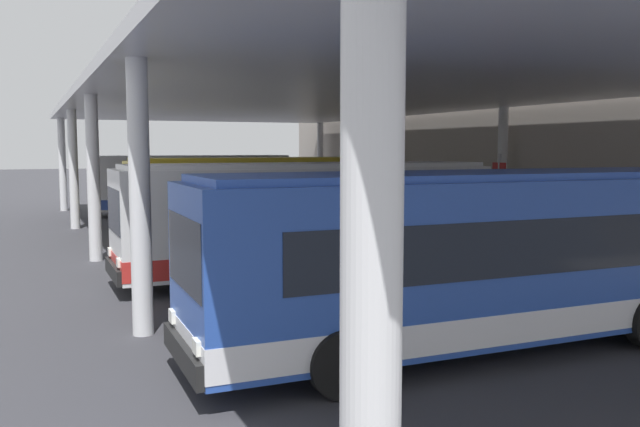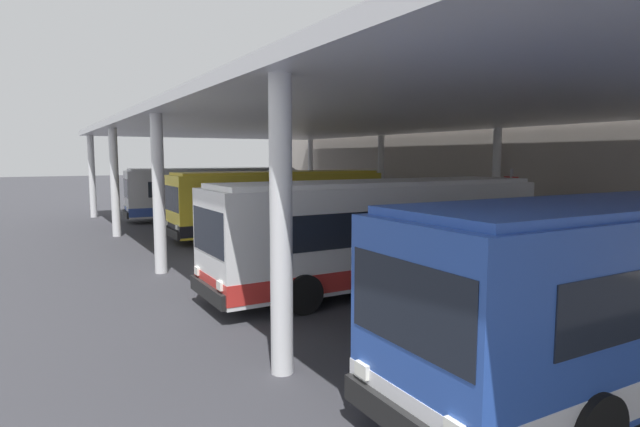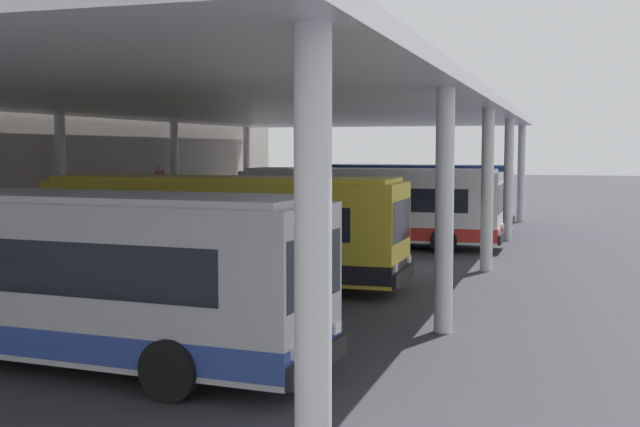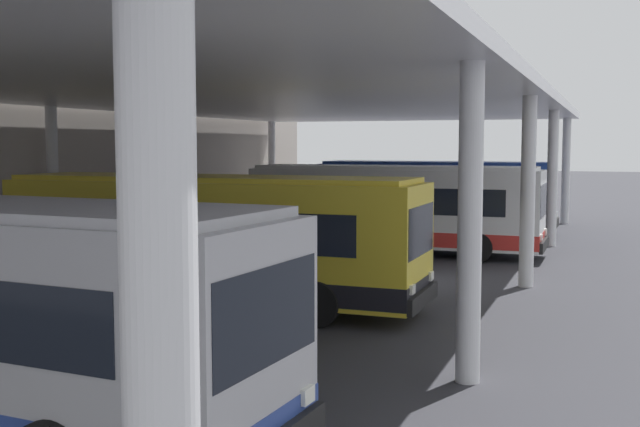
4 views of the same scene
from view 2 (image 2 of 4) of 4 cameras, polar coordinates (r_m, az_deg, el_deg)
name	(u,v)px [view 2 (image 2 of 4)]	position (r m, az deg, el deg)	size (l,w,h in m)	color
ground_plane	(232,265)	(18.78, -9.71, -5.65)	(200.00, 200.00, 0.00)	#333338
platform_kerb	(468,237)	(25.28, 16.13, -2.53)	(42.00, 4.50, 0.18)	gray
station_building_facade	(518,153)	(27.45, 21.12, 6.29)	(48.00, 1.60, 8.12)	#ADA399
canopy_shelter	(360,121)	(20.98, 4.47, 10.19)	(40.00, 17.00, 5.55)	silver
bus_nearest_bay	(214,192)	(32.89, -11.68, 2.32)	(3.25, 10.68, 3.17)	#B7B7BC
bus_second_bay	(280,202)	(25.09, -4.52, 1.24)	(2.73, 10.53, 3.17)	yellow
bus_middle_bay	(380,232)	(15.24, 6.69, -2.05)	(2.75, 10.54, 3.17)	white
bench_waiting	(571,240)	(22.03, 26.10, -2.69)	(1.80, 0.45, 0.92)	#383D47
trash_bin	(511,230)	(23.84, 20.40, -1.77)	(0.52, 0.52, 0.98)	#33383D
banner_sign	(510,203)	(22.48, 20.36, 1.11)	(0.70, 0.12, 3.20)	#B2B2B7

